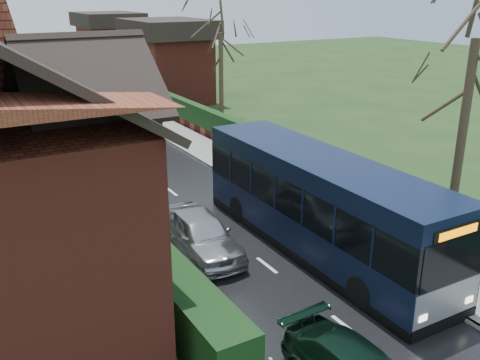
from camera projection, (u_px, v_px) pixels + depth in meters
ground at (303, 294)px, 16.19m from camera, size 140.00×140.00×0.00m
road at (172, 192)px, 24.33m from camera, size 6.00×100.00×0.02m
pavement at (251, 175)px, 26.32m from camera, size 2.50×100.00×0.14m
kerb_right at (230, 179)px, 25.76m from camera, size 0.12×100.00×0.14m
kerb_left at (106, 204)px, 22.88m from camera, size 0.12×100.00×0.10m
front_hedge at (123, 236)px, 18.15m from camera, size 1.20×16.00×1.60m
picket_fence at (145, 240)px, 18.62m from camera, size 0.10×16.00×0.90m
right_wall_hedge at (278, 152)px, 26.74m from camera, size 0.60×50.00×1.80m
bus at (319, 205)px, 18.39m from camera, size 2.66×11.24×3.41m
car_silver at (201, 233)px, 18.42m from camera, size 2.02×4.57×1.53m
car_distant at (38, 90)px, 45.05m from camera, size 2.33×4.68×1.48m
bus_stop_sign at (403, 211)px, 17.48m from camera, size 0.23×0.41×2.84m
tree_right_near at (478, 24)px, 18.44m from camera, size 4.70×4.70×10.15m
tree_right_far at (221, 27)px, 36.17m from camera, size 4.40×4.40×8.50m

